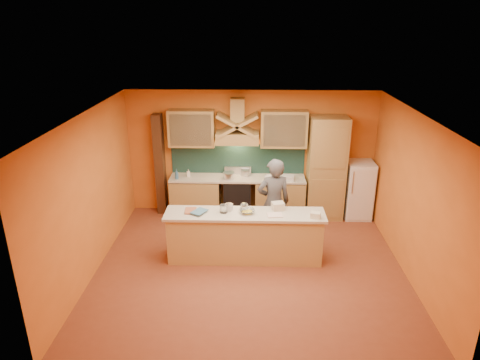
{
  "coord_description": "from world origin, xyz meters",
  "views": [
    {
      "loc": [
        0.02,
        -6.69,
        4.26
      ],
      "look_at": [
        -0.21,
        0.9,
        1.35
      ],
      "focal_mm": 32.0,
      "sensor_mm": 36.0,
      "label": 1
    }
  ],
  "objects_px": {
    "fridge": "(358,190)",
    "person": "(274,203)",
    "kitchen_scale": "(229,207)",
    "mixing_bowl": "(247,211)",
    "stove": "(237,197)"
  },
  "relations": [
    {
      "from": "fridge",
      "to": "stove",
      "type": "bearing_deg",
      "value": 180.0
    },
    {
      "from": "kitchen_scale",
      "to": "mixing_bowl",
      "type": "height_order",
      "value": "kitchen_scale"
    },
    {
      "from": "stove",
      "to": "fridge",
      "type": "xyz_separation_m",
      "value": [
        2.7,
        0.0,
        0.2
      ]
    },
    {
      "from": "person",
      "to": "kitchen_scale",
      "type": "xyz_separation_m",
      "value": [
        -0.84,
        -0.48,
        0.11
      ]
    },
    {
      "from": "stove",
      "to": "person",
      "type": "xyz_separation_m",
      "value": [
        0.75,
        -1.3,
        0.44
      ]
    },
    {
      "from": "stove",
      "to": "mixing_bowl",
      "type": "distance_m",
      "value": 1.98
    },
    {
      "from": "fridge",
      "to": "person",
      "type": "relative_size",
      "value": 0.73
    },
    {
      "from": "fridge",
      "to": "person",
      "type": "xyz_separation_m",
      "value": [
        -1.95,
        -1.3,
        0.24
      ]
    },
    {
      "from": "person",
      "to": "kitchen_scale",
      "type": "bearing_deg",
      "value": 19.36
    },
    {
      "from": "stove",
      "to": "fridge",
      "type": "relative_size",
      "value": 0.69
    },
    {
      "from": "fridge",
      "to": "mixing_bowl",
      "type": "bearing_deg",
      "value": -142.41
    },
    {
      "from": "person",
      "to": "mixing_bowl",
      "type": "distance_m",
      "value": 0.79
    },
    {
      "from": "kitchen_scale",
      "to": "mixing_bowl",
      "type": "distance_m",
      "value": 0.36
    },
    {
      "from": "person",
      "to": "mixing_bowl",
      "type": "bearing_deg",
      "value": 39.35
    },
    {
      "from": "fridge",
      "to": "kitchen_scale",
      "type": "xyz_separation_m",
      "value": [
        -2.8,
        -1.78,
        0.35
      ]
    }
  ]
}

